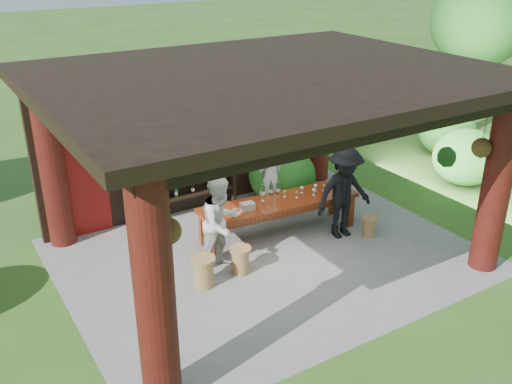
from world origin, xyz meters
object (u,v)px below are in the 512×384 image
wine_shelf (183,169)px  napkin_basket (247,206)px  stool_near_right (369,226)px  guest_woman (221,223)px  stool_far_left (204,271)px  host (271,178)px  tasting_table (279,206)px  guest_man (344,193)px  stool_near_left (240,259)px

wine_shelf → napkin_basket: size_ratio=9.07×
stool_near_right → guest_woman: size_ratio=0.24×
stool_far_left → napkin_basket: bearing=32.0°
wine_shelf → host: size_ratio=1.32×
tasting_table → guest_woman: 1.69m
stool_near_right → guest_man: (-0.45, 0.30, 0.71)m
wine_shelf → guest_woman: size_ratio=1.31×
stool_near_right → host: 2.26m
stool_far_left → host: bearing=34.4°
guest_man → stool_near_right: bearing=-29.4°
napkin_basket → guest_woman: bearing=-148.8°
tasting_table → host: host is taller
stool_far_left → tasting_table: bearing=22.7°
napkin_basket → guest_man: bearing=-20.7°
tasting_table → stool_near_left: 1.67m
stool_near_left → napkin_basket: size_ratio=1.97×
host → guest_man: bearing=109.9°
host → napkin_basket: size_ratio=6.87×
napkin_basket → tasting_table: bearing=1.7°
tasting_table → guest_man: guest_man is taller
stool_far_left → host: size_ratio=0.31×
napkin_basket → wine_shelf: bearing=103.1°
napkin_basket → host: bearing=37.4°
host → napkin_basket: 1.33m
tasting_table → guest_man: 1.31m
stool_near_right → guest_man: guest_man is taller
wine_shelf → guest_man: wine_shelf is taller
wine_shelf → stool_near_right: 4.04m
host → tasting_table: bearing=61.5°
stool_far_left → guest_woman: bearing=33.1°
tasting_table → host: size_ratio=1.86×
guest_woman → napkin_basket: bearing=16.7°
host → napkin_basket: bearing=30.4°
wine_shelf → stool_near_right: (2.70, -2.89, -0.82)m
wine_shelf → guest_man: 3.42m
guest_man → napkin_basket: bearing=163.6°
guest_woman → guest_man: size_ratio=0.96×
tasting_table → stool_near_right: (1.51, -1.01, -0.41)m
stool_near_left → guest_woman: bearing=120.1°
stool_near_left → host: size_ratio=0.29×
tasting_table → napkin_basket: 0.77m
tasting_table → host: 0.88m
napkin_basket → stool_near_left: bearing=-127.8°
stool_near_left → napkin_basket: 1.19m
tasting_table → guest_woman: guest_woman is taller
host → guest_man: size_ratio=0.95×
tasting_table → stool_near_right: size_ratio=7.77×
wine_shelf → stool_near_left: wine_shelf is taller
tasting_table → guest_man: (1.06, -0.70, 0.30)m
tasting_table → stool_near_left: (-1.39, -0.86, -0.36)m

